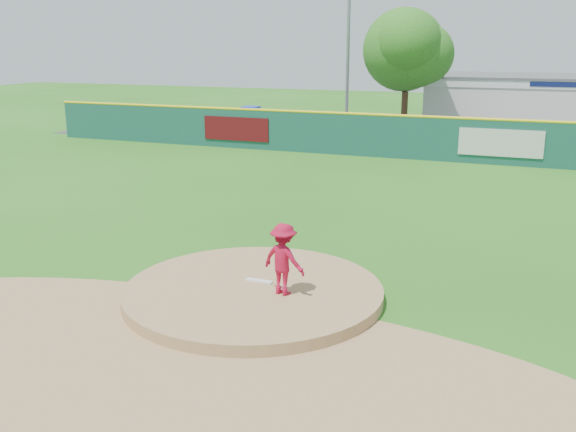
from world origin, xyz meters
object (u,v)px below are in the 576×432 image
at_px(pitcher, 284,259).
at_px(light_pole_left, 348,29).
at_px(playground_slide, 250,119).
at_px(van, 487,140).
at_px(pool_building_grp, 555,103).
at_px(deciduous_tree, 407,56).

bearing_deg(pitcher, light_pole_left, -61.35).
xyz_separation_m(pitcher, playground_slide, (-12.07, 24.39, -0.24)).
height_order(van, pool_building_grp, pool_building_grp).
bearing_deg(playground_slide, pool_building_grp, 24.02).
bearing_deg(playground_slide, deciduous_tree, 4.47).
height_order(deciduous_tree, light_pole_left, light_pole_left).
distance_m(pool_building_grp, playground_slide, 18.99).
xyz_separation_m(van, light_pole_left, (-8.97, 6.41, 5.32)).
distance_m(pitcher, deciduous_tree, 25.52).
relative_size(pool_building_grp, playground_slide, 5.61).
bearing_deg(pitcher, playground_slide, -48.99).
bearing_deg(pitcher, van, -81.46).
bearing_deg(van, deciduous_tree, 33.78).
height_order(playground_slide, deciduous_tree, deciduous_tree).
height_order(pitcher, deciduous_tree, deciduous_tree).
bearing_deg(pitcher, pool_building_grp, -84.61).
relative_size(van, deciduous_tree, 0.69).
bearing_deg(pool_building_grp, playground_slide, -155.98).
height_order(van, deciduous_tree, deciduous_tree).
height_order(van, playground_slide, playground_slide).
height_order(pool_building_grp, deciduous_tree, deciduous_tree).
relative_size(van, light_pole_left, 0.46).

